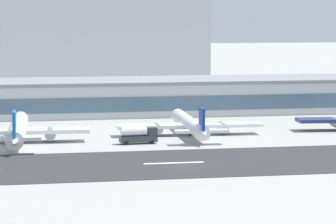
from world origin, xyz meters
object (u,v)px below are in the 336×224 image
at_px(terminal_building, 162,96).
at_px(service_fuel_truck_1, 138,135).
at_px(distant_hotel_block, 72,41).
at_px(airliner_navy_tail_gate_1, 190,125).
at_px(airliner_blue_tail_gate_0, 18,130).

bearing_deg(terminal_building, service_fuel_truck_1, -105.15).
xyz_separation_m(distant_hotel_block, airliner_navy_tail_gate_1, (17.89, -143.11, -15.84)).
xyz_separation_m(terminal_building, airliner_blue_tail_gate_0, (-42.74, -52.79, -2.17)).
distance_m(distant_hotel_block, airliner_blue_tail_gate_0, 150.31).
bearing_deg(terminal_building, airliner_blue_tail_gate_0, -129.00).
xyz_separation_m(terminal_building, airliner_navy_tail_gate_1, (-1.62, -48.20, -2.44)).
relative_size(airliner_navy_tail_gate_1, service_fuel_truck_1, 4.59).
relative_size(distant_hotel_block, airliner_blue_tail_gate_0, 2.42).
distance_m(distant_hotel_block, service_fuel_truck_1, 154.74).
distance_m(terminal_building, service_fuel_truck_1, 61.12).
height_order(airliner_blue_tail_gate_0, service_fuel_truck_1, airliner_blue_tail_gate_0).
bearing_deg(airliner_blue_tail_gate_0, airliner_navy_tail_gate_1, -80.94).
distance_m(terminal_building, airliner_blue_tail_gate_0, 67.96).
bearing_deg(airliner_blue_tail_gate_0, terminal_building, -36.30).
xyz_separation_m(airliner_blue_tail_gate_0, service_fuel_truck_1, (26.79, -6.13, -0.88)).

